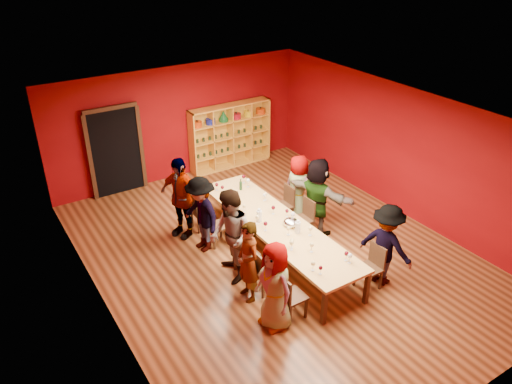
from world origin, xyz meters
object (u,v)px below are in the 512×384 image
chair_person_left_0 (289,295)px  person_left_3 (201,214)px  shelving_unit (230,133)px  person_left_2 (230,237)px  chair_person_right_3 (285,203)px  tasting_table (276,225)px  person_right_3 (298,188)px  chair_person_right_0 (372,264)px  wine_bottle (241,186)px  person_left_1 (248,262)px  person_left_0 (275,286)px  chair_person_left_1 (262,270)px  spittoon_bowl (291,222)px  chair_person_left_4 (198,210)px  person_right_2 (317,197)px  person_right_0 (386,245)px  chair_person_left_3 (214,224)px  person_left_4 (181,197)px  chair_person_right_2 (305,216)px  chair_person_left_2 (243,252)px

chair_person_left_0 → person_left_3: bearing=96.0°
shelving_unit → person_left_2: 5.21m
chair_person_right_3 → tasting_table: bearing=-134.1°
person_left_2 → person_right_3: (2.45, 1.15, -0.16)m
chair_person_right_0 → person_left_2: bearing=141.8°
chair_person_right_0 → wine_bottle: (-0.78, 3.46, 0.36)m
person_left_1 → person_left_2: bearing=-177.9°
person_left_0 → chair_person_left_1: bearing=157.2°
chair_person_left_1 → spittoon_bowl: (1.10, 0.63, 0.33)m
person_left_1 → chair_person_left_4: size_ratio=1.78×
chair_person_left_0 → person_right_2: 2.91m
person_right_0 → wine_bottle: bearing=1.2°
chair_person_left_3 → person_left_4: (-0.40, 0.74, 0.43)m
tasting_table → chair_person_right_3: bearing=45.9°
chair_person_left_0 → chair_person_right_3: (1.82, 2.66, 0.00)m
tasting_table → chair_person_right_0: bearing=-63.8°
person_left_1 → person_right_0: bearing=72.9°
chair_person_right_0 → person_right_2: (0.32, 2.07, 0.39)m
person_left_3 → chair_person_left_4: size_ratio=1.87×
chair_person_left_4 → person_right_3: person_right_3 is taller
chair_person_left_3 → person_right_3: 2.19m
chair_person_left_0 → chair_person_right_2: bearing=46.8°
person_left_2 → wine_bottle: bearing=158.7°
wine_bottle → person_right_0: bearing=-72.8°
chair_person_left_2 → chair_person_right_3: (1.82, 1.15, 0.00)m
chair_person_left_1 → person_right_3: bearing=40.0°
chair_person_right_2 → person_right_2: 0.50m
chair_person_left_3 → person_right_2: (2.14, -0.76, 0.39)m
person_left_0 → chair_person_right_0: person_left_0 is taller
person_left_0 → person_left_1: 0.84m
person_right_2 → chair_person_left_2: bearing=85.0°
chair_person_left_1 → person_left_3: size_ratio=0.53×
wine_bottle → chair_person_right_3: bearing=-40.7°
chair_person_left_1 → person_right_3: person_right_3 is taller
tasting_table → wine_bottle: size_ratio=16.39×
shelving_unit → person_left_2: (-2.58, -4.53, -0.05)m
shelving_unit → person_left_3: (-2.59, -3.34, -0.15)m
tasting_table → person_left_1: bearing=-143.7°
chair_person_right_3 → person_right_3: 0.46m
person_left_1 → chair_person_left_2: person_left_1 is taller
person_left_0 → person_left_2: bearing=175.8°
person_left_0 → person_right_0: bearing=83.8°
person_right_0 → person_left_1: bearing=52.3°
chair_person_right_2 → chair_person_right_3: 0.72m
spittoon_bowl → person_right_0: bearing=-57.5°
chair_person_left_2 → wine_bottle: bearing=60.1°
chair_person_left_4 → spittoon_bowl: size_ratio=2.86×
tasting_table → chair_person_left_1: (-0.91, -0.89, -0.20)m
person_left_0 → chair_person_left_4: bearing=171.8°
person_left_2 → person_right_2: 2.44m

